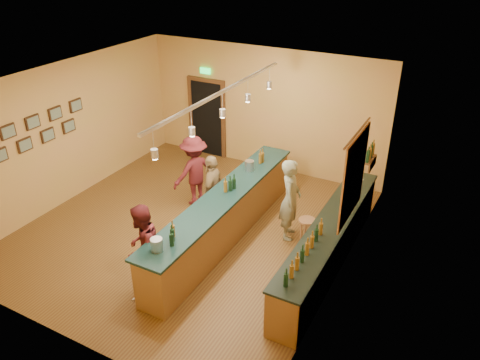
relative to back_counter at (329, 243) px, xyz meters
The scene contains 18 objects.
floor 3.01m from the back_counter, behind, with size 7.00×7.00×0.00m, color #593419.
ceiling 4.03m from the back_counter, behind, with size 6.50×7.00×0.02m, color silver.
wall_back 4.59m from the back_counter, 131.80° to the left, with size 6.50×0.02×3.20m, color gold.
wall_front 4.86m from the back_counter, 128.91° to the right, with size 6.50×0.02×3.20m, color gold.
wall_left 6.32m from the back_counter, behind, with size 0.02×7.00×3.20m, color gold.
wall_right 1.16m from the back_counter, 32.52° to the right, with size 0.02×7.00×3.20m, color gold.
doorway 5.75m from the back_counter, 144.79° to the left, with size 1.15×0.09×2.48m.
tapestry 1.41m from the back_counter, 40.29° to the left, with size 0.03×1.40×1.60m, color maroon.
bottle_shelf 2.10m from the back_counter, 83.32° to the left, with size 0.17×0.55×0.54m.
picture_grid 6.42m from the back_counter, behind, with size 0.06×2.20×0.70m, color #382111, non-canonical shape.
back_counter is the anchor object (origin of this frame).
tasting_bar 2.16m from the back_counter, behind, with size 0.73×5.10×1.38m.
pendant_track 3.30m from the back_counter, behind, with size 0.11×4.60×0.50m.
bartender 1.22m from the back_counter, 151.76° to the left, with size 0.63×0.42×1.74m, color gray.
customer_a 3.41m from the back_counter, 142.49° to the right, with size 0.78×0.61×1.61m, color #59191E.
customer_b 2.73m from the back_counter, behind, with size 0.93×0.39×1.59m, color #997A51.
customer_c 3.57m from the back_counter, 167.51° to the left, with size 1.08×0.62×1.67m, color #59191E.
bar_stool 0.62m from the back_counter, 152.40° to the left, with size 0.33×0.33×0.68m.
Camera 1 is at (4.88, -6.93, 5.62)m, focal length 35.00 mm.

